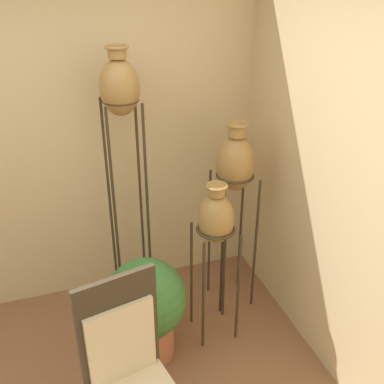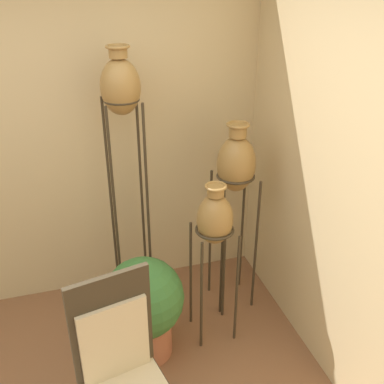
{
  "view_description": "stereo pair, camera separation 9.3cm",
  "coord_description": "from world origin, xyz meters",
  "views": [
    {
      "loc": [
        0.08,
        -1.56,
        2.49
      ],
      "look_at": [
        0.97,
        1.11,
        1.06
      ],
      "focal_mm": 42.0,
      "sensor_mm": 36.0,
      "label": 1
    },
    {
      "loc": [
        0.17,
        -1.59,
        2.49
      ],
      "look_at": [
        0.97,
        1.11,
        1.06
      ],
      "focal_mm": 42.0,
      "sensor_mm": 36.0,
      "label": 2
    }
  ],
  "objects": [
    {
      "name": "wall_back",
      "position": [
        0.0,
        1.69,
        1.35
      ],
      "size": [
        7.31,
        0.06,
        2.7
      ],
      "color": "#D1B784",
      "rests_on": "ground_plane"
    },
    {
      "name": "vase_stand_tall",
      "position": [
        0.55,
        1.35,
        1.7
      ],
      "size": [
        0.27,
        0.27,
        2.04
      ],
      "color": "#382D1E",
      "rests_on": "ground_plane"
    },
    {
      "name": "vase_stand_medium",
      "position": [
        1.31,
        1.14,
        1.19
      ],
      "size": [
        0.29,
        0.29,
        1.52
      ],
      "color": "#382D1E",
      "rests_on": "ground_plane"
    },
    {
      "name": "vase_stand_short",
      "position": [
        1.05,
        0.83,
        0.95
      ],
      "size": [
        0.28,
        0.28,
        1.23
      ],
      "color": "#382D1E",
      "rests_on": "ground_plane"
    },
    {
      "name": "chair",
      "position": [
        0.29,
        0.07,
        0.63
      ],
      "size": [
        0.54,
        0.53,
        1.16
      ],
      "rotation": [
        0.0,
        0.0,
        0.22
      ],
      "color": "#382D1E",
      "rests_on": "ground_plane"
    },
    {
      "name": "potted_plant",
      "position": [
        0.53,
        0.77,
        0.42
      ],
      "size": [
        0.55,
        0.55,
        0.76
      ],
      "color": "#B26647",
      "rests_on": "ground_plane"
    }
  ]
}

